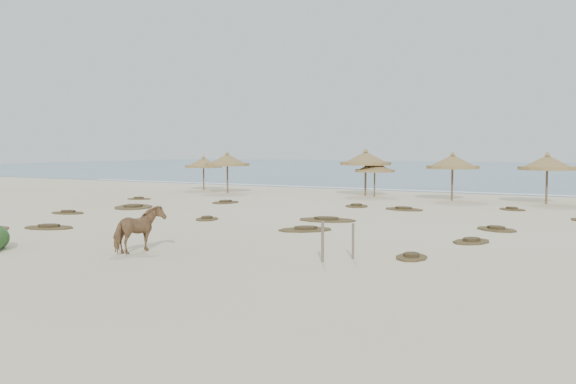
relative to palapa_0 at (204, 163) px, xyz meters
The scene contains 26 objects.
ground 24.37m from the palapa_0, 49.24° to the right, with size 160.00×160.00×0.00m, color beige.
ocean 58.82m from the palapa_0, 74.36° to the left, with size 200.00×100.00×0.01m, color #2B5882.
foam_line 17.70m from the palapa_0, 25.63° to the left, with size 70.00×0.60×0.01m, color white.
palapa_0 is the anchor object (origin of this frame).
palapa_1 3.64m from the palapa_0, 24.53° to the right, with size 4.18×4.18×3.01m.
palapa_2 13.80m from the palapa_0, ahead, with size 3.56×3.56×2.53m.
palapa_3 13.03m from the palapa_0, ahead, with size 4.25×4.25×3.22m.
palapa_4 19.18m from the palapa_0, ahead, with size 3.65×3.65×3.04m.
palapa_5 24.59m from the palapa_0, ahead, with size 4.29×4.29×3.04m.
horse 29.24m from the palapa_0, 56.40° to the right, with size 0.78×1.71×1.45m, color olive.
fence_post_near 31.74m from the palapa_0, 46.33° to the right, with size 0.09×0.09×1.18m, color #6D6352.
fence_post_far 31.49m from the palapa_0, 44.47° to the right, with size 0.08×0.08×1.06m, color #6D6352.
scrub_0 18.00m from the palapa_0, 74.51° to the right, with size 1.93×1.39×0.16m.
scrub_1 14.50m from the palapa_0, 67.88° to the right, with size 3.41×3.74×0.16m.
scrub_2 20.35m from the palapa_0, 52.07° to the right, with size 1.50×1.78×0.16m.
scrub_3 22.13m from the palapa_0, 38.05° to the right, with size 2.89×2.12×0.16m.
scrub_4 28.05m from the palapa_0, 28.11° to the right, with size 2.22×2.08×0.16m.
scrub_6 11.74m from the palapa_0, 46.08° to the right, with size 1.47×2.15×0.16m.
scrub_7 20.03m from the palapa_0, 20.84° to the right, with size 2.57×2.07×0.16m.
scrub_8 9.37m from the palapa_0, 78.88° to the right, with size 1.80×1.52×0.16m.
scrub_9 24.97m from the palapa_0, 43.23° to the right, with size 2.55×2.60×0.16m.
scrub_10 24.07m from the palapa_0, 10.40° to the right, with size 1.89×1.78×0.16m.
scrub_11 23.46m from the palapa_0, 67.97° to the right, with size 2.39×1.89×0.16m.
scrub_12 31.95m from the palapa_0, 41.42° to the right, with size 1.17×1.56×0.16m.
scrub_13 17.20m from the palapa_0, 22.90° to the right, with size 1.95×2.29×0.16m.
scrub_15 30.01m from the palapa_0, 34.58° to the right, with size 1.47×1.89×0.16m.
Camera 1 is at (14.31, -20.82, 3.29)m, focal length 40.00 mm.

